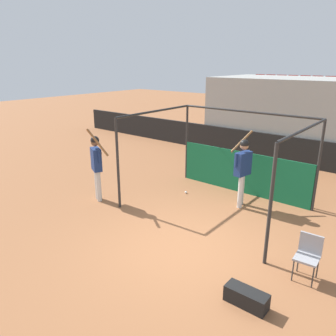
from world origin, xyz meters
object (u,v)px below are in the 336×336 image
object	(u,v)px
player_batter	(243,166)
equipment_bag	(246,297)
folding_chair	(309,252)
player_waiting	(96,162)
baseball	(186,192)

from	to	relation	value
player_batter	equipment_bag	size ratio (longest dim) A/B	2.83
folding_chair	player_waiting	bearing A→B (deg)	-2.04
baseball	player_waiting	bearing A→B (deg)	-130.34
baseball	player_batter	bearing A→B (deg)	8.50
folding_chair	baseball	size ratio (longest dim) A/B	11.35
player_waiting	equipment_bag	world-z (taller)	player_waiting
player_batter	folding_chair	bearing A→B (deg)	-121.01
player_waiting	baseball	size ratio (longest dim) A/B	28.81
player_waiting	equipment_bag	distance (m)	5.43
player_batter	equipment_bag	bearing A→B (deg)	-141.23
player_batter	player_waiting	bearing A→B (deg)	133.68
folding_chair	equipment_bag	size ratio (longest dim) A/B	1.20
player_waiting	player_batter	bearing A→B (deg)	59.80
player_waiting	equipment_bag	xyz separation A→B (m)	(5.19, -1.26, -1.00)
player_batter	folding_chair	distance (m)	3.25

